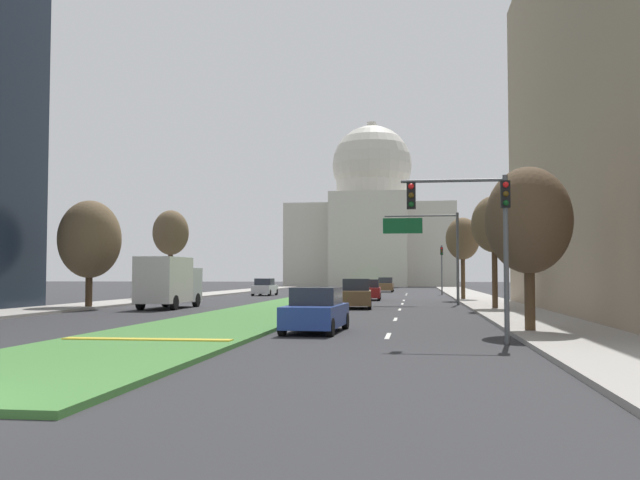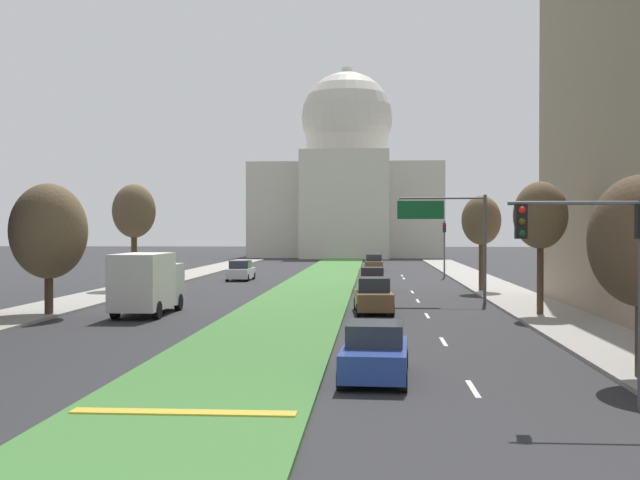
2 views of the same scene
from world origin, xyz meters
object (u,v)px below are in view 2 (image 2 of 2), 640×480
Objects in this scene: capitol_building at (347,184)px; sedan_very_far at (374,263)px; street_tree_right_mid at (540,216)px; street_tree_right_far at (481,221)px; sedan_distant at (372,280)px; sedan_far_horizon at (241,271)px; traffic_light_near_right at (606,255)px; box_truck_delivery at (147,282)px; traffic_light_far_right at (444,242)px; street_tree_left_far at (134,212)px; sedan_midblock at (373,296)px; overhead_guide_sign at (452,226)px; street_tree_left_mid at (49,232)px; sedan_lead_stopped at (375,353)px.

capitol_building reaches higher than sedan_very_far.
street_tree_right_mid is 1.00× the size of street_tree_right_far.
sedan_distant is 0.98× the size of sedan_very_far.
traffic_light_near_right is at bearing -70.42° from sedan_far_horizon.
box_truck_delivery reaches higher than sedan_far_horizon.
street_tree_right_far is at bearing -31.65° from sedan_far_horizon.
street_tree_right_far reaches higher than traffic_light_far_right.
box_truck_delivery is at bearing -70.57° from street_tree_left_far.
street_tree_right_mid reaches higher than box_truck_delivery.
sedan_distant is at bearing -112.17° from traffic_light_far_right.
sedan_midblock reaches higher than sedan_distant.
street_tree_right_far is 1.51× the size of sedan_very_far.
overhead_guide_sign reaches higher than box_truck_delivery.
sedan_midblock is 14.44m from sedan_distant.
street_tree_left_far reaches higher than street_tree_right_far.
street_tree_left_mid is at bearing -167.08° from box_truck_delivery.
sedan_midblock is at bearing -128.52° from overhead_guide_sign.
sedan_lead_stopped is (16.47, -15.63, -3.53)m from street_tree_left_mid.
street_tree_right_far reaches higher than sedan_far_horizon.
sedan_very_far is (17.35, 28.30, -4.86)m from street_tree_left_far.
sedan_midblock is at bearing 170.30° from street_tree_right_mid.
sedan_very_far is (0.18, 27.97, 0.02)m from sedan_distant.
sedan_far_horizon is (-17.13, 48.17, -2.98)m from traffic_light_near_right.
sedan_midblock is 11.82m from box_truck_delivery.
street_tree_left_mid is 48.37m from sedan_very_far.
sedan_very_far is at bearing 89.89° from sedan_midblock.
overhead_guide_sign is at bearing 79.21° from sedan_lead_stopped.
box_truck_delivery is at bearing -90.32° from sedan_far_horizon.
sedan_very_far is at bearing 97.25° from overhead_guide_sign.
capitol_building is 6.03× the size of traffic_light_far_right.
capitol_building is 75.24m from sedan_distant.
sedan_far_horizon is (-11.55, 44.46, 0.03)m from sedan_lead_stopped.
traffic_light_far_right is at bearing 85.92° from overhead_guide_sign.
street_tree_left_far is (-23.75, -16.47, 2.37)m from traffic_light_far_right.
overhead_guide_sign is at bearing -20.38° from street_tree_left_far.
box_truck_delivery is (-11.65, -1.83, 0.81)m from sedan_midblock.
street_tree_right_mid is at bearing -81.92° from capitol_building.
street_tree_right_mid reaches higher than street_tree_left_mid.
traffic_light_far_right is (0.84, 52.83, -0.48)m from traffic_light_near_right.
traffic_light_near_right is 1.18× the size of sedan_distant.
sedan_very_far is at bearing 58.49° from street_tree_left_far.
street_tree_right_mid is 1.54× the size of sedan_midblock.
traffic_light_far_right is 16.55m from street_tree_right_far.
sedan_far_horizon is (5.78, 11.81, -4.88)m from street_tree_left_far.
capitol_building is at bearing 85.42° from box_truck_delivery.
capitol_building reaches higher than traffic_light_far_right.
overhead_guide_sign is 1.45× the size of sedan_lead_stopped.
box_truck_delivery is at bearing 12.92° from street_tree_left_mid.
box_truck_delivery is at bearing -171.06° from sedan_midblock.
street_tree_left_mid reaches higher than sedan_far_horizon.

